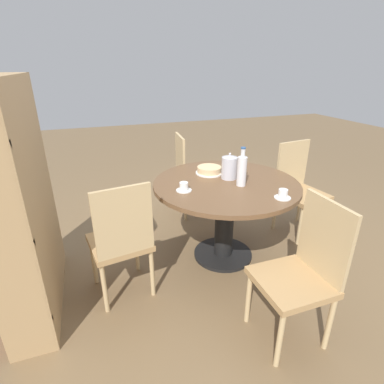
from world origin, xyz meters
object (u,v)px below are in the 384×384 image
(chair_d, at_px, (191,174))
(cup_b, at_px, (283,195))
(coffee_pot, at_px, (229,167))
(chair_b, at_px, (302,271))
(chair_a, at_px, (121,239))
(water_bottle, at_px, (242,170))
(cup_a, at_px, (184,187))
(chair_c, at_px, (299,187))
(cake_main, at_px, (209,170))
(bookshelf, at_px, (26,208))

(chair_d, height_order, cup_b, chair_d)
(coffee_pot, bearing_deg, chair_b, -179.43)
(chair_b, xyz_separation_m, cup_b, (0.51, -0.18, 0.28))
(coffee_pot, bearing_deg, chair_d, 2.75)
(chair_a, relative_size, water_bottle, 2.94)
(water_bottle, bearing_deg, chair_d, 3.37)
(chair_b, height_order, cup_a, chair_b)
(chair_c, relative_size, coffee_pot, 4.10)
(coffee_pot, xyz_separation_m, cake_main, (0.18, 0.11, -0.07))
(water_bottle, height_order, cup_b, water_bottle)
(water_bottle, bearing_deg, chair_c, -70.34)
(chair_c, relative_size, bookshelf, 0.59)
(water_bottle, bearing_deg, coffee_pot, 6.32)
(chair_d, xyz_separation_m, water_bottle, (-1.07, -0.06, 0.38))
(water_bottle, height_order, cup_a, water_bottle)
(water_bottle, height_order, cake_main, water_bottle)
(coffee_pot, distance_m, cake_main, 0.22)
(chair_c, xyz_separation_m, bookshelf, (-0.24, 2.47, 0.27))
(chair_a, bearing_deg, cup_a, -172.83)
(chair_a, xyz_separation_m, bookshelf, (0.18, 0.60, 0.27))
(water_bottle, relative_size, cup_a, 2.61)
(chair_c, bearing_deg, bookshelf, 177.71)
(bookshelf, bearing_deg, cake_main, 101.23)
(chair_a, distance_m, water_bottle, 1.09)
(chair_b, distance_m, bookshelf, 1.86)
(cup_a, bearing_deg, chair_d, -22.37)
(chair_d, bearing_deg, chair_a, 146.19)
(cake_main, relative_size, cup_a, 2.01)
(chair_d, xyz_separation_m, coffee_pot, (-0.88, -0.04, 0.35))
(chair_d, bearing_deg, cup_a, 162.88)
(chair_d, relative_size, bookshelf, 0.59)
(chair_a, xyz_separation_m, water_bottle, (0.11, -1.02, 0.38))
(chair_a, relative_size, chair_b, 1.00)
(chair_b, distance_m, chair_d, 1.91)
(chair_d, relative_size, water_bottle, 2.94)
(cake_main, bearing_deg, cup_a, 132.13)
(chair_b, bearing_deg, coffee_pot, -179.62)
(bookshelf, height_order, water_bottle, bookshelf)
(chair_b, relative_size, chair_d, 1.00)
(cup_a, bearing_deg, water_bottle, -95.41)
(chair_a, distance_m, chair_b, 1.25)
(chair_d, bearing_deg, cup_b, -165.33)
(bookshelf, height_order, coffee_pot, bookshelf)
(bookshelf, relative_size, cup_b, 13.04)
(bookshelf, xyz_separation_m, water_bottle, (-0.07, -1.61, 0.11))
(chair_a, height_order, bookshelf, bookshelf)
(chair_b, height_order, bookshelf, bookshelf)
(water_bottle, distance_m, cup_a, 0.50)
(chair_b, distance_m, coffee_pot, 1.09)
(water_bottle, bearing_deg, chair_b, 179.31)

